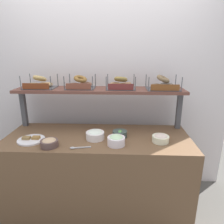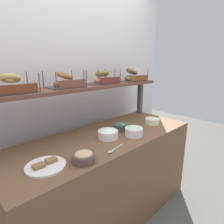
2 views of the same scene
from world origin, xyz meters
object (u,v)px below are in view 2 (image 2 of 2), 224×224
object	(u,v)px
bowl_cream_cheese	(108,134)
bagel_basket_cinnamon_raisin	(65,82)
bowl_veggie_mix	(121,127)
bowl_scallion_spread	(134,131)
bowl_potato_salad	(152,120)
bagel_basket_sesame	(11,87)
serving_spoon_near_plate	(113,150)
bagel_basket_poppy	(132,77)
bagel_basket_everything	(102,79)
bowl_hummus	(84,157)
serving_plate_white	(46,166)

from	to	relation	value
bowl_cream_cheese	bagel_basket_cinnamon_raisin	distance (m)	0.58
bowl_veggie_mix	bowl_scallion_spread	xyz separation A→B (m)	(-0.03, -0.18, 0.01)
bowl_potato_salad	bagel_basket_sesame	xyz separation A→B (m)	(-1.24, 0.37, 0.44)
bagel_basket_cinnamon_raisin	bowl_potato_salad	bearing A→B (deg)	-24.96
bowl_potato_salad	serving_spoon_near_plate	distance (m)	0.77
serving_spoon_near_plate	bagel_basket_sesame	distance (m)	0.86
bagel_basket_cinnamon_raisin	bowl_cream_cheese	bearing A→B (deg)	-60.69
serving_spoon_near_plate	bagel_basket_poppy	distance (m)	1.06
bagel_basket_everything	bagel_basket_sesame	bearing A→B (deg)	-179.67
bowl_potato_salad	serving_spoon_near_plate	world-z (taller)	bowl_potato_salad
bowl_cream_cheese	bagel_basket_sesame	distance (m)	0.83
bowl_scallion_spread	bagel_basket_sesame	size ratio (longest dim) A/B	0.49
bowl_veggie_mix	bowl_hummus	xyz separation A→B (m)	(-0.62, -0.24, 0.00)
bowl_veggie_mix	bagel_basket_poppy	xyz separation A→B (m)	(0.43, 0.25, 0.44)
bowl_cream_cheese	bowl_potato_salad	distance (m)	0.62
bowl_hummus	bowl_scallion_spread	bearing A→B (deg)	5.45
bowl_scallion_spread	serving_spoon_near_plate	bearing A→B (deg)	-166.26
bowl_veggie_mix	serving_spoon_near_plate	size ratio (longest dim) A/B	0.79
serving_spoon_near_plate	bagel_basket_everything	distance (m)	0.81
bowl_potato_salad	bagel_basket_sesame	world-z (taller)	bagel_basket_sesame
bowl_scallion_spread	bagel_basket_poppy	world-z (taller)	bagel_basket_poppy
bowl_veggie_mix	bowl_hummus	size ratio (longest dim) A/B	0.90
bowl_cream_cheese	bowl_veggie_mix	bearing A→B (deg)	14.81
bowl_veggie_mix	bagel_basket_sesame	xyz separation A→B (m)	(-0.86, 0.27, 0.44)
bowl_veggie_mix	bagel_basket_cinnamon_raisin	bearing A→B (deg)	147.11
bowl_hummus	bagel_basket_cinnamon_raisin	distance (m)	0.70
bowl_potato_salad	serving_plate_white	world-z (taller)	bowl_potato_salad
bowl_cream_cheese	bowl_scallion_spread	size ratio (longest dim) A/B	1.10
bowl_hummus	bagel_basket_everything	size ratio (longest dim) A/B	0.52
bowl_potato_salad	bowl_hummus	size ratio (longest dim) A/B	0.99
serving_spoon_near_plate	bowl_scallion_spread	bearing A→B (deg)	13.74
bowl_potato_salad	bagel_basket_poppy	size ratio (longest dim) A/B	0.47
serving_spoon_near_plate	bagel_basket_poppy	xyz separation A→B (m)	(0.80, 0.52, 0.47)
bowl_hummus	serving_plate_white	bearing A→B (deg)	152.60
bagel_basket_poppy	serving_plate_white	bearing A→B (deg)	-163.41
bowl_scallion_spread	bagel_basket_sesame	world-z (taller)	bagel_basket_sesame
bagel_basket_poppy	bowl_potato_salad	bearing A→B (deg)	-98.86
bowl_veggie_mix	bowl_cream_cheese	world-z (taller)	bowl_cream_cheese
bowl_cream_cheese	serving_plate_white	distance (m)	0.60
bowl_cream_cheese	serving_plate_white	world-z (taller)	bowl_cream_cheese
bowl_veggie_mix	bagel_basket_sesame	size ratio (longest dim) A/B	0.44
bowl_hummus	serving_spoon_near_plate	bearing A→B (deg)	-5.98
bowl_potato_salad	bowl_hummus	bearing A→B (deg)	-172.05
bowl_hummus	bagel_basket_cinnamon_raisin	size ratio (longest dim) A/B	0.52
bowl_cream_cheese	serving_spoon_near_plate	size ratio (longest dim) A/B	0.97
serving_spoon_near_plate	bagel_basket_poppy	bearing A→B (deg)	32.71
bagel_basket_sesame	bagel_basket_poppy	bearing A→B (deg)	-0.83
bagel_basket_cinnamon_raisin	bagel_basket_poppy	xyz separation A→B (m)	(0.86, -0.02, 0.00)
serving_spoon_near_plate	bagel_basket_everything	xyz separation A→B (m)	(0.37, 0.54, 0.47)
bowl_veggie_mix	bagel_basket_cinnamon_raisin	size ratio (longest dim) A/B	0.47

